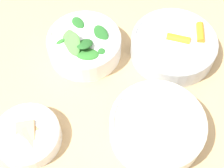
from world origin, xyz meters
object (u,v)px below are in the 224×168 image
object	(u,v)px
bowl_greens	(84,45)
bowl_cookies	(28,135)
bowl_carrots	(173,45)
bowl_beans_hotdog	(156,128)

from	to	relation	value
bowl_greens	bowl_cookies	bearing A→B (deg)	-24.05
bowl_carrots	bowl_greens	distance (m)	0.20
bowl_carrots	bowl_cookies	distance (m)	0.37
bowl_greens	bowl_cookies	world-z (taller)	bowl_greens
bowl_cookies	bowl_carrots	bearing A→B (deg)	126.23
bowl_carrots	bowl_cookies	size ratio (longest dim) A/B	1.49
bowl_carrots	bowl_beans_hotdog	bearing A→B (deg)	-13.91
bowl_carrots	bowl_beans_hotdog	xyz separation A→B (m)	(0.20, -0.05, 0.00)
bowl_beans_hotdog	bowl_cookies	size ratio (longest dim) A/B	1.41
bowl_carrots	bowl_greens	xyz separation A→B (m)	(0.00, -0.20, 0.00)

